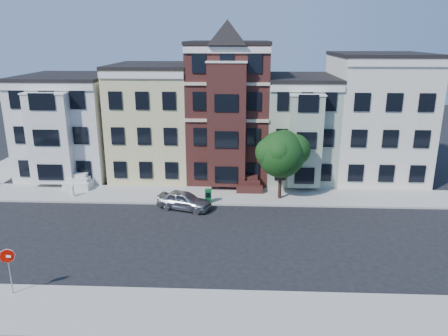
{
  "coord_description": "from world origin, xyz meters",
  "views": [
    {
      "loc": [
        1.41,
        -25.73,
        12.71
      ],
      "look_at": [
        0.12,
        2.31,
        4.2
      ],
      "focal_mm": 35.0,
      "sensor_mm": 36.0,
      "label": 1
    }
  ],
  "objects_px": {
    "street_tree": "(281,157)",
    "fire_hydrant": "(73,192)",
    "newspaper_box": "(208,196)",
    "stop_sign": "(9,269)",
    "parked_car": "(184,200)"
  },
  "relations": [
    {
      "from": "fire_hydrant",
      "to": "stop_sign",
      "type": "xyz_separation_m",
      "value": [
        2.24,
        -13.98,
        1.04
      ]
    },
    {
      "from": "newspaper_box",
      "to": "fire_hydrant",
      "type": "relative_size",
      "value": 1.43
    },
    {
      "from": "stop_sign",
      "to": "fire_hydrant",
      "type": "bearing_deg",
      "value": 103.37
    },
    {
      "from": "street_tree",
      "to": "newspaper_box",
      "type": "height_order",
      "value": "street_tree"
    },
    {
      "from": "fire_hydrant",
      "to": "parked_car",
      "type": "bearing_deg",
      "value": -11.72
    },
    {
      "from": "fire_hydrant",
      "to": "stop_sign",
      "type": "relative_size",
      "value": 0.26
    },
    {
      "from": "stop_sign",
      "to": "newspaper_box",
      "type": "bearing_deg",
      "value": 60.04
    },
    {
      "from": "street_tree",
      "to": "parked_car",
      "type": "distance_m",
      "value": 8.29
    },
    {
      "from": "fire_hydrant",
      "to": "newspaper_box",
      "type": "bearing_deg",
      "value": -4.37
    },
    {
      "from": "street_tree",
      "to": "fire_hydrant",
      "type": "xyz_separation_m",
      "value": [
        -16.84,
        -0.36,
        -3.04
      ]
    },
    {
      "from": "parked_car",
      "to": "newspaper_box",
      "type": "distance_m",
      "value": 2.07
    },
    {
      "from": "street_tree",
      "to": "newspaper_box",
      "type": "distance_m",
      "value": 6.48
    },
    {
      "from": "newspaper_box",
      "to": "fire_hydrant",
      "type": "bearing_deg",
      "value": 176.32
    },
    {
      "from": "newspaper_box",
      "to": "fire_hydrant",
      "type": "xyz_separation_m",
      "value": [
        -11.16,
        0.85,
        -0.16
      ]
    },
    {
      "from": "street_tree",
      "to": "stop_sign",
      "type": "height_order",
      "value": "street_tree"
    }
  ]
}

